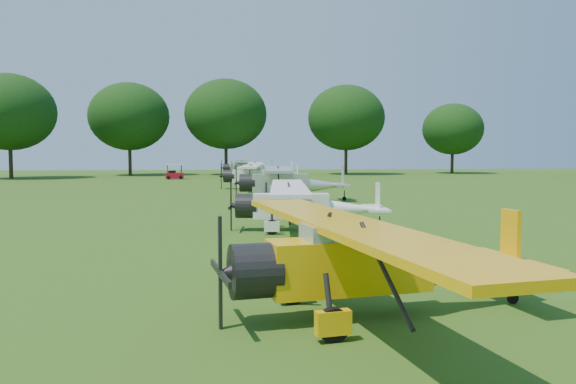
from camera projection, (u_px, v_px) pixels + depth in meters
name	position (u px, v px, depth m)	size (l,w,h in m)	color
ground	(301.00, 237.00, 19.90)	(160.00, 160.00, 0.00)	#315114
tree_belt	(400.00, 10.00, 19.93)	(137.36, 130.27, 14.52)	#311E13
aircraft_2	(373.00, 255.00, 10.15)	(6.15, 9.75, 1.91)	#F3B00A
aircraft_3	(303.00, 202.00, 21.42)	(6.03, 9.60, 1.88)	white
aircraft_4	(288.00, 180.00, 34.71)	(7.09, 11.30, 2.22)	silver
aircraft_5	(258.00, 174.00, 46.15)	(6.75, 10.73, 2.11)	white
aircraft_6	(261.00, 169.00, 58.75)	(6.70, 10.65, 2.10)	white
aircraft_7	(246.00, 167.00, 70.66)	(6.77, 10.78, 2.12)	silver
golf_cart	(174.00, 174.00, 63.23)	(2.10, 1.45, 1.68)	red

